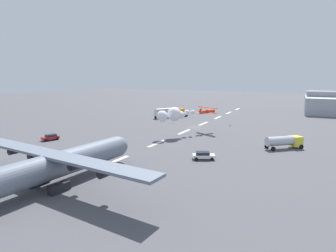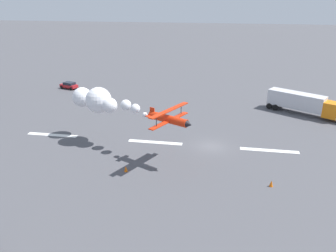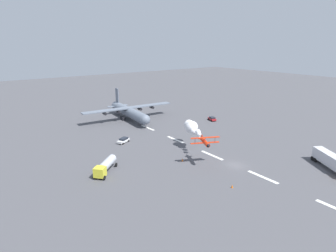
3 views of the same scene
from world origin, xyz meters
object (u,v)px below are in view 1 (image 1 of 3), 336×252
at_px(stunt_biplane_red, 175,114).
at_px(semi_truck_orange, 170,112).
at_px(followme_car_yellow, 50,137).
at_px(cargo_transport_plane, 59,163).
at_px(traffic_cone_far, 212,135).
at_px(airport_staff_sedan, 203,155).
at_px(fuel_tanker_truck, 284,141).
at_px(traffic_cone_near, 230,125).

relative_size(stunt_biplane_red, semi_truck_orange, 1.42).
xyz_separation_m(semi_truck_orange, followme_car_yellow, (49.36, -9.21, -1.31)).
xyz_separation_m(cargo_transport_plane, traffic_cone_far, (-43.76, 9.18, -2.92)).
height_order(cargo_transport_plane, followme_car_yellow, cargo_transport_plane).
xyz_separation_m(airport_staff_sedan, traffic_cone_far, (-21.76, -5.58, -0.44)).
bearing_deg(fuel_tanker_truck, airport_staff_sedan, -39.54).
height_order(stunt_biplane_red, followme_car_yellow, stunt_biplane_red).
bearing_deg(stunt_biplane_red, airport_staff_sedan, 40.94).
bearing_deg(airport_staff_sedan, cargo_transport_plane, -33.87).
relative_size(semi_truck_orange, traffic_cone_far, 17.78).
bearing_deg(traffic_cone_far, airport_staff_sedan, 14.37).
distance_m(followme_car_yellow, airport_staff_sedan, 40.48).
relative_size(semi_truck_orange, followme_car_yellow, 3.00).
relative_size(cargo_transport_plane, followme_car_yellow, 8.41).
relative_size(cargo_transport_plane, stunt_biplane_red, 1.98).
relative_size(stunt_biplane_red, traffic_cone_far, 25.18).
bearing_deg(semi_truck_orange, cargo_transport_plane, 13.36).
height_order(followme_car_yellow, traffic_cone_far, followme_car_yellow).
bearing_deg(fuel_tanker_truck, followme_car_yellow, -71.34).
relative_size(followme_car_yellow, airport_staff_sedan, 0.96).
height_order(stunt_biplane_red, semi_truck_orange, stunt_biplane_red).
bearing_deg(semi_truck_orange, followme_car_yellow, -10.58).
relative_size(stunt_biplane_red, followme_car_yellow, 4.25).
bearing_deg(stunt_biplane_red, followme_car_yellow, -55.68).
xyz_separation_m(stunt_biplane_red, traffic_cone_far, (-5.72, 8.34, -5.71)).
bearing_deg(semi_truck_orange, airport_staff_sedan, 33.42).
relative_size(cargo_transport_plane, traffic_cone_near, 49.75).
distance_m(stunt_biplane_red, semi_truck_orange, 35.94).
bearing_deg(stunt_biplane_red, semi_truck_orange, -151.04).
height_order(cargo_transport_plane, semi_truck_orange, cargo_transport_plane).
height_order(followme_car_yellow, airport_staff_sedan, same).
bearing_deg(traffic_cone_near, stunt_biplane_red, -21.11).
height_order(fuel_tanker_truck, traffic_cone_near, fuel_tanker_truck).
relative_size(followme_car_yellow, traffic_cone_far, 5.92).
bearing_deg(traffic_cone_far, followme_car_yellow, -55.64).
bearing_deg(fuel_tanker_truck, cargo_transport_plane, -36.36).
relative_size(cargo_transport_plane, airport_staff_sedan, 8.03).
bearing_deg(traffic_cone_near, semi_truck_orange, -107.88).
height_order(cargo_transport_plane, fuel_tanker_truck, cargo_transport_plane).
relative_size(semi_truck_orange, traffic_cone_near, 17.78).
bearing_deg(airport_staff_sedan, fuel_tanker_truck, 140.46).
relative_size(airport_staff_sedan, traffic_cone_far, 6.19).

